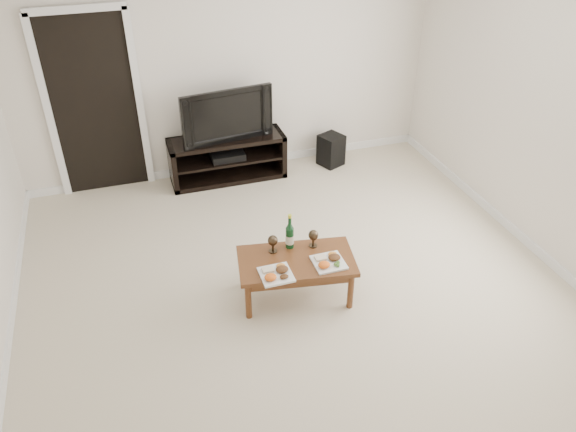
# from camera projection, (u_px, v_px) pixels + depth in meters

# --- Properties ---
(floor) EXTENTS (5.50, 5.50, 0.00)m
(floor) POSITION_uv_depth(u_px,v_px,m) (305.00, 305.00, 5.07)
(floor) COLOR beige
(floor) RESTS_ON ground
(back_wall) EXTENTS (5.00, 0.04, 2.60)m
(back_wall) POSITION_uv_depth(u_px,v_px,m) (228.00, 68.00, 6.55)
(back_wall) COLOR silver
(back_wall) RESTS_ON ground
(ceiling) EXTENTS (5.00, 5.50, 0.04)m
(ceiling) POSITION_uv_depth(u_px,v_px,m) (311.00, 3.00, 3.62)
(ceiling) COLOR white
(ceiling) RESTS_ON back_wall
(doorway) EXTENTS (0.90, 0.02, 2.05)m
(doorway) POSITION_uv_depth(u_px,v_px,m) (95.00, 107.00, 6.28)
(doorway) COLOR black
(doorway) RESTS_ON ground
(media_console) EXTENTS (1.40, 0.45, 0.55)m
(media_console) POSITION_uv_depth(u_px,v_px,m) (227.00, 158.00, 6.86)
(media_console) COLOR black
(media_console) RESTS_ON ground
(television) EXTENTS (1.11, 0.28, 0.63)m
(television) POSITION_uv_depth(u_px,v_px,m) (224.00, 113.00, 6.54)
(television) COLOR black
(television) RESTS_ON media_console
(av_receiver) EXTENTS (0.40, 0.30, 0.08)m
(av_receiver) POSITION_uv_depth(u_px,v_px,m) (227.00, 155.00, 6.83)
(av_receiver) COLOR black
(av_receiver) RESTS_ON media_console
(subwoofer) EXTENTS (0.36, 0.36, 0.41)m
(subwoofer) POSITION_uv_depth(u_px,v_px,m) (331.00, 150.00, 7.21)
(subwoofer) COLOR black
(subwoofer) RESTS_ON ground
(coffee_table) EXTENTS (1.10, 0.72, 0.42)m
(coffee_table) POSITION_uv_depth(u_px,v_px,m) (296.00, 278.00, 5.06)
(coffee_table) COLOR brown
(coffee_table) RESTS_ON ground
(plate_left) EXTENTS (0.27, 0.27, 0.07)m
(plate_left) POSITION_uv_depth(u_px,v_px,m) (276.00, 272.00, 4.74)
(plate_left) COLOR white
(plate_left) RESTS_ON coffee_table
(plate_right) EXTENTS (0.27, 0.27, 0.07)m
(plate_right) POSITION_uv_depth(u_px,v_px,m) (329.00, 260.00, 4.88)
(plate_right) COLOR white
(plate_right) RESTS_ON coffee_table
(wine_bottle) EXTENTS (0.07, 0.07, 0.35)m
(wine_bottle) POSITION_uv_depth(u_px,v_px,m) (290.00, 231.00, 5.00)
(wine_bottle) COLOR #0E3619
(wine_bottle) RESTS_ON coffee_table
(goblet_left) EXTENTS (0.09, 0.09, 0.17)m
(goblet_left) POSITION_uv_depth(u_px,v_px,m) (273.00, 244.00, 5.00)
(goblet_left) COLOR #362A1D
(goblet_left) RESTS_ON coffee_table
(goblet_right) EXTENTS (0.09, 0.09, 0.17)m
(goblet_right) POSITION_uv_depth(u_px,v_px,m) (313.00, 238.00, 5.07)
(goblet_right) COLOR #362A1D
(goblet_right) RESTS_ON coffee_table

